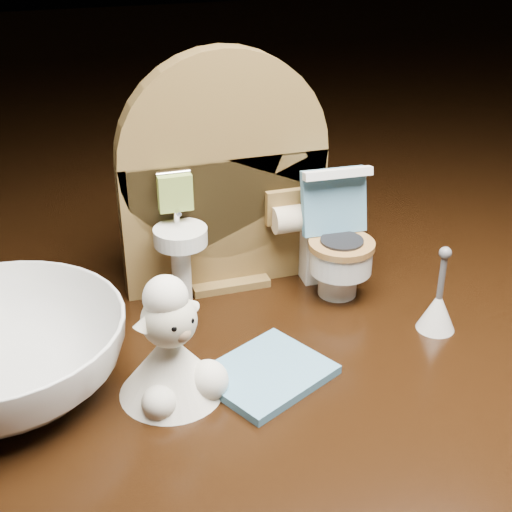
{
  "coord_description": "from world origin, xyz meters",
  "views": [
    {
      "loc": [
        -0.1,
        -0.33,
        0.23
      ],
      "look_at": [
        0.0,
        0.01,
        0.05
      ],
      "focal_mm": 50.0,
      "sensor_mm": 36.0,
      "label": 1
    }
  ],
  "objects": [
    {
      "name": "backdrop_panel",
      "position": [
        -0.0,
        0.06,
        0.07
      ],
      "size": [
        0.13,
        0.05,
        0.15
      ],
      "color": "brown",
      "rests_on": "ground"
    },
    {
      "name": "toilet_brush",
      "position": [
        0.1,
        -0.03,
        0.01
      ],
      "size": [
        0.02,
        0.02,
        0.05
      ],
      "color": "white",
      "rests_on": "ground"
    },
    {
      "name": "plush_lamb",
      "position": [
        -0.06,
        -0.04,
        0.02
      ],
      "size": [
        0.05,
        0.05,
        0.07
      ],
      "rotation": [
        0.0,
        0.0,
        0.41
      ],
      "color": "silver",
      "rests_on": "ground"
    },
    {
      "name": "bath_mat",
      "position": [
        -0.01,
        -0.04,
        0.0
      ],
      "size": [
        0.08,
        0.07,
        0.0
      ],
      "primitive_type": "cube",
      "rotation": [
        0.0,
        0.0,
        0.46
      ],
      "color": "#548BAD",
      "rests_on": "ground"
    },
    {
      "name": "toy_toilet",
      "position": [
        0.06,
        0.04,
        0.03
      ],
      "size": [
        0.04,
        0.05,
        0.08
      ],
      "rotation": [
        0.0,
        0.0,
        -0.04
      ],
      "color": "white",
      "rests_on": "ground"
    }
  ]
}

